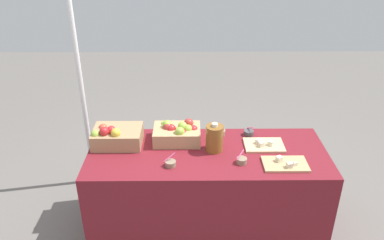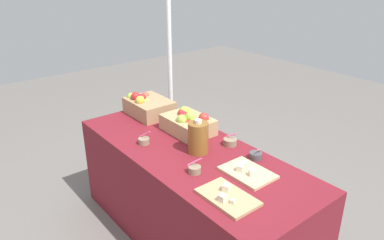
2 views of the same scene
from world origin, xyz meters
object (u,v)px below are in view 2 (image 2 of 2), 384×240
object	(u,v)px
cutting_board_back	(247,172)
sample_bowl_far	(230,142)
cider_jug	(198,138)
tent_pole	(170,57)
sample_bowl_near	(144,141)
sample_bowl_mid	(256,155)
sample_bowl_extra	(195,169)
apple_crate_middle	(188,123)
apple_crate_left	(148,106)
cutting_board_front	(227,197)

from	to	relation	value
cutting_board_back	sample_bowl_far	distance (m)	0.39
cider_jug	tent_pole	xyz separation A→B (m)	(-1.17, 0.61, 0.24)
sample_bowl_near	sample_bowl_mid	size ratio (longest dim) A/B	1.11
sample_bowl_near	sample_bowl_extra	world-z (taller)	sample_bowl_near
sample_bowl_near	sample_bowl_far	bearing A→B (deg)	49.28
apple_crate_middle	sample_bowl_mid	world-z (taller)	apple_crate_middle
apple_crate_left	cider_jug	xyz separation A→B (m)	(0.79, -0.10, 0.03)
apple_crate_left	cutting_board_front	size ratio (longest dim) A/B	1.18
apple_crate_middle	sample_bowl_near	bearing A→B (deg)	-96.60
tent_pole	cutting_board_back	bearing A→B (deg)	-19.28
cutting_board_back	sample_bowl_near	bearing A→B (deg)	-159.66
cutting_board_front	apple_crate_left	bearing A→B (deg)	166.22
sample_bowl_extra	tent_pole	bearing A→B (deg)	149.79
cutting_board_back	sample_bowl_extra	distance (m)	0.32
sample_bowl_mid	sample_bowl_far	distance (m)	0.25
cutting_board_back	sample_bowl_mid	world-z (taller)	sample_bowl_mid
cutting_board_back	sample_bowl_mid	distance (m)	0.21
apple_crate_left	cutting_board_back	distance (m)	1.20
sample_bowl_mid	tent_pole	distance (m)	1.56
sample_bowl_near	cider_jug	world-z (taller)	cider_jug
apple_crate_left	sample_bowl_extra	size ratio (longest dim) A/B	4.00
cutting_board_back	sample_bowl_extra	bearing A→B (deg)	-130.92
apple_crate_middle	sample_bowl_far	distance (m)	0.37
sample_bowl_extra	cutting_board_front	bearing A→B (deg)	-5.37
sample_bowl_near	sample_bowl_far	xyz separation A→B (m)	(0.40, 0.47, 0.00)
cider_jug	sample_bowl_far	bearing A→B (deg)	75.82
sample_bowl_near	tent_pole	distance (m)	1.22
apple_crate_middle	sample_bowl_far	xyz separation A→B (m)	(0.36, 0.09, -0.05)
tent_pole	apple_crate_left	bearing A→B (deg)	-53.09
cutting_board_back	sample_bowl_near	xyz separation A→B (m)	(-0.75, -0.28, 0.01)
apple_crate_middle	cutting_board_back	world-z (taller)	apple_crate_middle
apple_crate_left	sample_bowl_extra	bearing A→B (deg)	-16.42
apple_crate_middle	cutting_board_back	xyz separation A→B (m)	(0.70, -0.09, -0.06)
sample_bowl_extra	cider_jug	size ratio (longest dim) A/B	0.41
cider_jug	cutting_board_front	bearing A→B (deg)	-22.96
sample_bowl_far	sample_bowl_extra	world-z (taller)	sample_bowl_extra
apple_crate_left	sample_bowl_near	world-z (taller)	apple_crate_left
cutting_board_back	apple_crate_left	bearing A→B (deg)	177.75
sample_bowl_extra	cider_jug	distance (m)	0.29
cutting_board_back	tent_pole	xyz separation A→B (m)	(-1.58, 0.55, 0.33)
sample_bowl_mid	cider_jug	size ratio (longest dim) A/B	0.38
sample_bowl_extra	tent_pole	xyz separation A→B (m)	(-1.37, 0.80, 0.32)
sample_bowl_far	apple_crate_middle	bearing A→B (deg)	-165.15
apple_crate_left	sample_bowl_extra	world-z (taller)	apple_crate_left
cutting_board_front	tent_pole	bearing A→B (deg)	153.94
sample_bowl_near	cider_jug	xyz separation A→B (m)	(0.34, 0.22, 0.09)
sample_bowl_far	apple_crate_left	bearing A→B (deg)	-170.58
apple_crate_middle	tent_pole	bearing A→B (deg)	152.36
sample_bowl_extra	sample_bowl_near	bearing A→B (deg)	-176.50
sample_bowl_near	sample_bowl_far	world-z (taller)	sample_bowl_near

